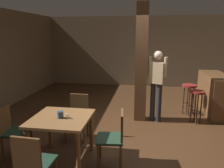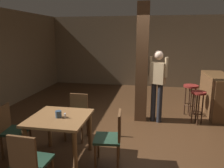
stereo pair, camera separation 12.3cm
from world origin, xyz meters
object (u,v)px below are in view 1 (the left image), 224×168
Objects in this scene: chair_south at (33,162)px; napkin_cup at (60,115)px; standing_person at (157,81)px; bar_stool_mid at (189,92)px; bar_stool_near at (197,99)px; bar_counter at (211,93)px; dining_table at (62,125)px; salt_shaker at (67,116)px; chair_west at (12,129)px; chair_north at (78,114)px; chair_east at (115,135)px.

chair_south is 8.03× the size of napkin_cup.
standing_person reaches higher than bar_stool_mid.
bar_counter is at bearing 56.39° from bar_stool_near.
bar_stool_mid is (-0.08, 0.59, 0.02)m from bar_stool_near.
dining_table is 11.48× the size of salt_shaker.
chair_south is 4.31m from bar_stool_mid.
napkin_cup is 3.63m from bar_stool_mid.
chair_north is at bearing 43.11° from chair_west.
napkin_cup reaches higher than bar_stool_near.
bar_stool_mid is at bearing 58.47° from chair_east.
salt_shaker is (0.16, 0.83, 0.31)m from chair_south.
dining_table is 4.22m from bar_counter.
chair_north is at bearing -146.90° from bar_counter.
bar_counter is (2.22, 2.84, 0.03)m from chair_east.
napkin_cup is 0.06× the size of standing_person.
chair_west is 0.96m from napkin_cup.
salt_shaker is 0.10× the size of bar_stool_mid.
bar_counter reaches higher than chair_west.
salt_shaker is 0.05× the size of bar_counter.
standing_person is at bearing 35.85° from chair_north.
chair_south is 0.52× the size of standing_person.
bar_stool_near is (1.68, 2.02, 0.08)m from chair_east.
standing_person is at bearing 69.88° from chair_east.
bar_stool_near is (-0.55, -0.82, 0.05)m from bar_counter.
chair_east is 0.54× the size of bar_counter.
napkin_cup is (0.00, -0.04, 0.19)m from dining_table.
chair_west is (-1.77, -0.02, 0.00)m from chair_east.
chair_south is at bearing -92.83° from napkin_cup.
chair_south is 4.88m from bar_counter.
bar_stool_mid is at bearing 37.91° from chair_west.
salt_shaker is 3.56m from bar_stool_mid.
bar_stool_near is at bearing 50.30° from chair_east.
dining_table is 8.39× the size of napkin_cup.
chair_west is at bearing -179.35° from chair_east.
chair_south is at bearing -131.62° from bar_stool_near.
bar_counter is at bearing 33.10° from chair_north.
bar_stool_near is (3.45, 2.04, 0.08)m from chair_west.
chair_east is at bearing -110.12° from standing_person.
chair_south is at bearing -130.01° from bar_counter.
napkin_cup is at bearing -140.91° from bar_stool_near.
dining_table is 1.16× the size of bar_stool_mid.
chair_west is 8.03× the size of napkin_cup.
chair_south is 0.90m from salt_shaker.
napkin_cup is 0.12m from salt_shaker.
chair_north is 1.00× the size of chair_south.
dining_table is at bearing -137.34° from bar_counter.
dining_table is at bearing -179.11° from chair_east.
napkin_cup is at bearing 87.17° from chair_south.
standing_person reaches higher than napkin_cup.
standing_person is 1.05× the size of bar_counter.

